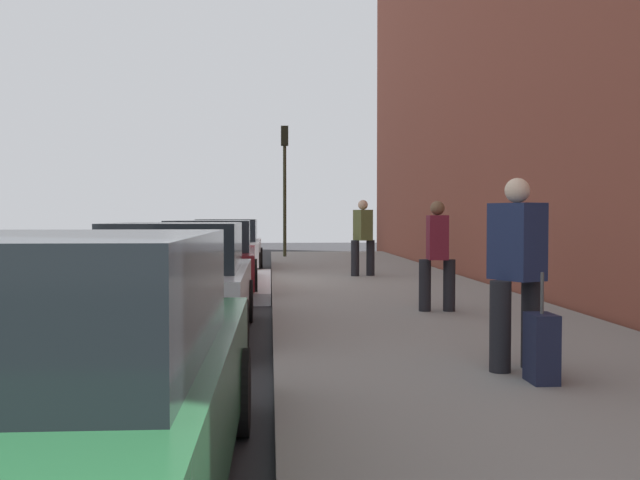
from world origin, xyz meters
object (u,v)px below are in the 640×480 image
at_px(pedestrian_burgundy_coat, 437,252).
at_px(parked_car_white, 228,246).
at_px(parked_car_green, 50,382).
at_px(traffic_light_pole, 285,169).
at_px(parked_car_maroon, 210,257).
at_px(parked_car_silver, 178,280).
at_px(pedestrian_navy_coat, 517,268).
at_px(rolling_suitcase, 542,348).
at_px(pedestrian_olive_coat, 363,235).

bearing_deg(pedestrian_burgundy_coat, parked_car_white, 20.58).
bearing_deg(parked_car_green, traffic_light_pole, -4.15).
xyz_separation_m(parked_car_green, pedestrian_burgundy_coat, (7.19, -3.65, 0.29)).
xyz_separation_m(pedestrian_burgundy_coat, traffic_light_pole, (15.35, 2.01, 2.24)).
bearing_deg(parked_car_maroon, parked_car_white, -0.23).
bearing_deg(pedestrian_burgundy_coat, parked_car_silver, 109.19).
distance_m(pedestrian_navy_coat, rolling_suitcase, 0.85).
bearing_deg(parked_car_white, parked_car_silver, 179.91).
bearing_deg(parked_car_silver, traffic_light_pole, -5.94).
xyz_separation_m(parked_car_maroon, traffic_light_pole, (11.35, -1.74, 2.53)).
bearing_deg(parked_car_white, parked_car_maroon, 179.77).
xyz_separation_m(parked_car_maroon, pedestrian_olive_coat, (2.65, -3.46, 0.37)).
bearing_deg(parked_car_silver, rolling_suitcase, -134.33).
relative_size(parked_car_green, parked_car_maroon, 1.00).
bearing_deg(pedestrian_navy_coat, parked_car_maroon, 23.17).
xyz_separation_m(parked_car_green, pedestrian_olive_coat, (13.84, -3.36, 0.37)).
relative_size(parked_car_white, pedestrian_burgundy_coat, 2.76).
bearing_deg(parked_car_silver, pedestrian_navy_coat, -129.87).
xyz_separation_m(pedestrian_navy_coat, traffic_light_pole, (19.59, 1.79, 2.17)).
xyz_separation_m(traffic_light_pole, rolling_suitcase, (-20.13, -1.83, -2.83)).
relative_size(pedestrian_burgundy_coat, pedestrian_olive_coat, 0.91).
bearing_deg(rolling_suitcase, pedestrian_olive_coat, 0.55).
bearing_deg(pedestrian_burgundy_coat, parked_car_green, 153.11).
height_order(parked_car_green, parked_car_white, same).
xyz_separation_m(parked_car_green, pedestrian_navy_coat, (2.95, -3.42, 0.35)).
bearing_deg(parked_car_white, pedestrian_burgundy_coat, -159.42).
bearing_deg(parked_car_maroon, pedestrian_burgundy_coat, -136.81).
xyz_separation_m(parked_car_green, parked_car_white, (17.12, 0.08, -0.00)).
relative_size(parked_car_green, pedestrian_olive_coat, 2.57).
bearing_deg(traffic_light_pole, parked_car_green, 175.85).
distance_m(parked_car_silver, parked_car_maroon, 5.30).
xyz_separation_m(pedestrian_burgundy_coat, pedestrian_olive_coat, (6.65, 0.29, 0.09)).
bearing_deg(parked_car_silver, pedestrian_olive_coat, -23.48).
height_order(parked_car_maroon, pedestrian_navy_coat, pedestrian_navy_coat).
distance_m(pedestrian_burgundy_coat, rolling_suitcase, 4.82).
bearing_deg(parked_car_green, parked_car_white, 0.27).
height_order(parked_car_green, traffic_light_pole, traffic_light_pole).
relative_size(parked_car_green, parked_car_white, 1.02).
distance_m(parked_car_maroon, parked_car_white, 5.93).
bearing_deg(rolling_suitcase, pedestrian_navy_coat, 4.46).
relative_size(parked_car_white, traffic_light_pole, 0.99).
bearing_deg(parked_car_green, pedestrian_burgundy_coat, -26.89).
relative_size(parked_car_silver, parked_car_maroon, 0.89).
distance_m(pedestrian_olive_coat, traffic_light_pole, 9.13).
distance_m(pedestrian_burgundy_coat, traffic_light_pole, 15.64).
height_order(traffic_light_pole, rolling_suitcase, traffic_light_pole).
height_order(parked_car_green, pedestrian_burgundy_coat, pedestrian_burgundy_coat).
distance_m(parked_car_maroon, pedestrian_olive_coat, 4.37).
height_order(parked_car_silver, parked_car_white, same).
distance_m(parked_car_white, rolling_suitcase, 15.14).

